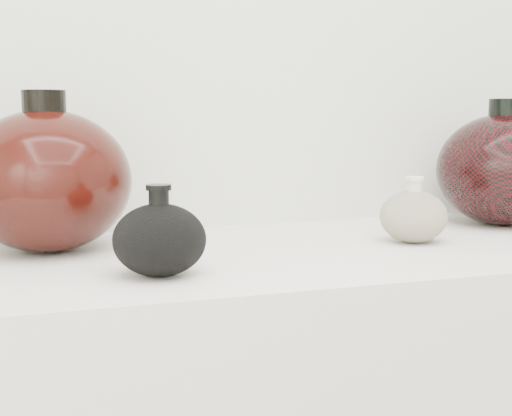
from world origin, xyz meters
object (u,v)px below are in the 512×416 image
object	(u,v)px
left_round_pot	(47,180)
black_gourd_vase	(160,239)
cream_gourd_vase	(413,216)
right_round_pot	(503,169)

from	to	relation	value
left_round_pot	black_gourd_vase	bearing A→B (deg)	-59.65
cream_gourd_vase	black_gourd_vase	bearing A→B (deg)	-166.36
black_gourd_vase	right_round_pot	distance (m)	0.72
cream_gourd_vase	right_round_pot	bearing A→B (deg)	22.90
left_round_pot	right_round_pot	xyz separation A→B (m)	(0.81, -0.00, -0.00)
black_gourd_vase	right_round_pot	xyz separation A→B (m)	(0.69, 0.21, 0.06)
right_round_pot	left_round_pot	bearing A→B (deg)	179.73
left_round_pot	cream_gourd_vase	bearing A→B (deg)	-11.17
left_round_pot	right_round_pot	distance (m)	0.81
cream_gourd_vase	right_round_pot	size ratio (longest dim) A/B	0.41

